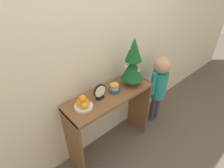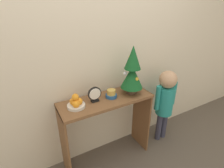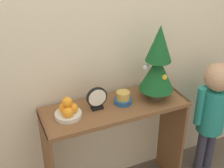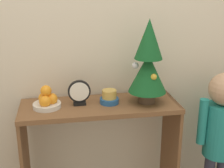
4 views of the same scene
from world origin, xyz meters
name	(u,v)px [view 1 (image 1 of 4)]	position (x,y,z in m)	size (l,w,h in m)	color
ground_plane	(120,154)	(0.00, 0.00, 0.00)	(12.00, 12.00, 0.00)	brown
back_wall	(95,47)	(0.00, 0.40, 1.25)	(7.00, 0.05, 2.50)	beige
console_table	(110,110)	(0.00, 0.18, 0.60)	(0.99, 0.35, 0.82)	brown
mini_tree	(133,63)	(0.30, 0.16, 1.08)	(0.24, 0.24, 0.53)	#4C3828
fruit_bowl	(83,104)	(-0.32, 0.18, 0.86)	(0.17, 0.17, 0.14)	silver
singing_bowl	(114,88)	(0.06, 0.18, 0.85)	(0.12, 0.12, 0.09)	#235189
desk_clock	(100,92)	(-0.12, 0.18, 0.89)	(0.14, 0.04, 0.16)	black
child_figure	(159,82)	(0.81, 0.12, 0.63)	(0.33, 0.21, 0.99)	#38384C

